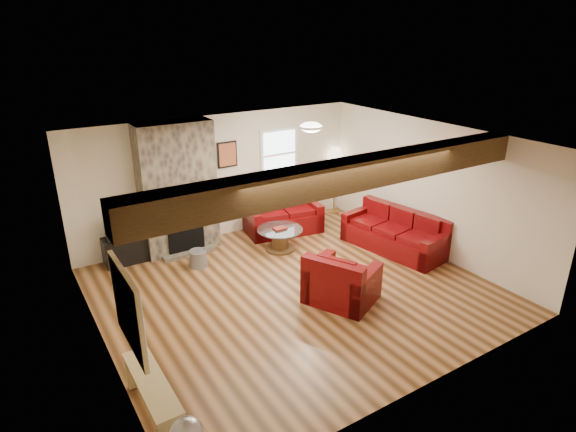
% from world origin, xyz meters
% --- Properties ---
extents(room, '(8.00, 8.00, 8.00)m').
position_xyz_m(room, '(0.00, 0.00, 1.25)').
color(room, '#4E2E14').
rests_on(room, ground).
extents(floor, '(6.00, 6.00, 0.00)m').
position_xyz_m(floor, '(0.00, 0.00, 0.00)').
color(floor, '#4E2E14').
rests_on(floor, ground).
extents(oak_beam, '(6.00, 0.36, 0.38)m').
position_xyz_m(oak_beam, '(0.00, -1.25, 2.31)').
color(oak_beam, '#301E0E').
rests_on(oak_beam, room).
extents(chimney_breast, '(1.40, 0.67, 2.50)m').
position_xyz_m(chimney_breast, '(-1.00, 2.49, 1.22)').
color(chimney_breast, '#37312A').
rests_on(chimney_breast, floor).
extents(back_window, '(0.90, 0.08, 1.10)m').
position_xyz_m(back_window, '(1.35, 2.71, 1.55)').
color(back_window, white).
rests_on(back_window, room).
extents(hatch_window, '(0.08, 1.00, 0.90)m').
position_xyz_m(hatch_window, '(-2.96, -1.50, 1.45)').
color(hatch_window, tan).
rests_on(hatch_window, room).
extents(ceiling_dome, '(0.40, 0.40, 0.18)m').
position_xyz_m(ceiling_dome, '(0.90, 0.90, 2.44)').
color(ceiling_dome, white).
rests_on(ceiling_dome, room).
extents(artwork_back, '(0.42, 0.06, 0.52)m').
position_xyz_m(artwork_back, '(0.15, 2.71, 1.70)').
color(artwork_back, black).
rests_on(artwork_back, room).
extents(artwork_right, '(0.06, 0.55, 0.42)m').
position_xyz_m(artwork_right, '(2.96, 0.30, 1.75)').
color(artwork_right, black).
rests_on(artwork_right, room).
extents(sofa_three, '(1.16, 2.13, 0.78)m').
position_xyz_m(sofa_three, '(2.48, 0.29, 0.39)').
color(sofa_three, '#4E0508').
rests_on(sofa_three, floor).
extents(loveseat, '(1.67, 1.14, 0.82)m').
position_xyz_m(loveseat, '(1.14, 2.23, 0.41)').
color(loveseat, '#4E0508').
rests_on(loveseat, floor).
extents(armchair_red, '(1.24, 1.30, 0.82)m').
position_xyz_m(armchair_red, '(0.47, -0.64, 0.41)').
color(armchair_red, '#4E0508').
rests_on(armchair_red, floor).
extents(coffee_table, '(0.89, 0.89, 0.46)m').
position_xyz_m(coffee_table, '(0.61, 1.47, 0.22)').
color(coffee_table, '#4A2D17').
rests_on(coffee_table, floor).
extents(tv_cabinet, '(1.00, 0.40, 0.50)m').
position_xyz_m(tv_cabinet, '(-1.96, 2.53, 0.25)').
color(tv_cabinet, black).
rests_on(tv_cabinet, floor).
extents(television, '(0.86, 0.11, 0.50)m').
position_xyz_m(television, '(-1.96, 2.53, 0.75)').
color(television, black).
rests_on(television, tv_cabinet).
extents(floor_lamp, '(0.40, 0.40, 1.54)m').
position_xyz_m(floor_lamp, '(2.75, 2.55, 1.32)').
color(floor_lamp, '#AF8448').
rests_on(floor_lamp, floor).
extents(pine_bench, '(0.30, 1.29, 0.48)m').
position_xyz_m(pine_bench, '(-2.83, -1.48, 0.24)').
color(pine_bench, tan).
rests_on(pine_bench, floor).
extents(coal_bucket, '(0.34, 0.34, 0.32)m').
position_xyz_m(coal_bucket, '(-1.01, 1.65, 0.16)').
color(coal_bucket, gray).
rests_on(coal_bucket, floor).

